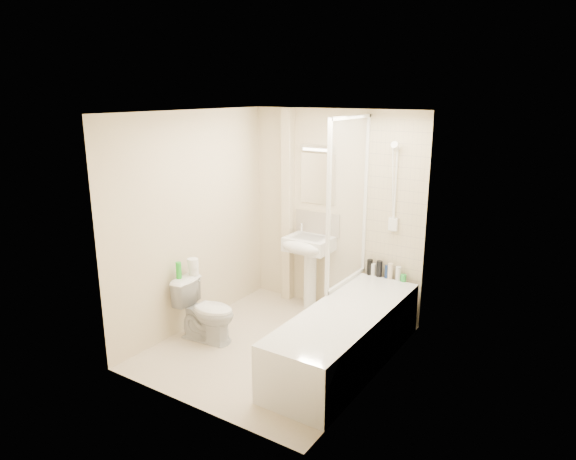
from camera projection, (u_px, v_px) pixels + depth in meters
The scene contains 26 objects.
floor at pixel (276, 347), 5.37m from camera, with size 2.50×2.50×0.00m, color beige.
wall_back at pixel (335, 212), 6.06m from camera, with size 2.20×0.02×2.40m, color beige.
wall_left at pixel (192, 222), 5.63m from camera, with size 0.02×2.50×2.40m, color beige.
wall_right at pixel (379, 255), 4.47m from camera, with size 0.02×2.50×2.40m, color beige.
ceiling at pixel (274, 112), 4.74m from camera, with size 2.20×2.50×0.02m, color white.
tile_back at pixel (395, 201), 5.60m from camera, with size 0.70×0.01×1.75m, color beige.
tile_right at pixel (384, 228), 4.51m from camera, with size 0.01×2.10×1.75m, color beige.
pipe_boxing at pixel (288, 207), 6.34m from camera, with size 0.12×0.12×2.40m, color beige.
splashback at pixel (317, 224), 6.22m from camera, with size 0.60×0.01×0.30m, color beige.
mirror at pixel (318, 179), 6.07m from camera, with size 0.46×0.01×0.60m, color white.
strip_light at pixel (317, 148), 5.96m from camera, with size 0.42×0.07×0.07m, color silver.
bathtub at pixel (346, 336), 4.98m from camera, with size 0.70×2.10×0.55m.
shower_screen at pixel (349, 202), 5.42m from camera, with size 0.04×0.92×1.80m.
shower_fixture at pixel (394, 191), 5.53m from camera, with size 0.10×0.16×0.99m.
pedestal_sink at pixel (308, 252), 6.12m from camera, with size 0.54×0.49×1.03m.
bottle_black_a at pixel (370, 267), 5.87m from camera, with size 0.07×0.07×0.18m, color black.
bottle_white_a at pixel (373, 269), 5.85m from camera, with size 0.05×0.05×0.14m, color silver.
bottle_black_b at pixel (379, 269), 5.81m from camera, with size 0.07×0.07×0.18m, color black.
bottle_blue at pixel (387, 272), 5.76m from camera, with size 0.05×0.05×0.15m, color navy.
bottle_cream at pixel (390, 271), 5.74m from camera, with size 0.06×0.06×0.18m, color beige.
bottle_white_b at pixel (398, 274), 5.69m from camera, with size 0.06×0.06×0.16m, color silver.
bottle_green at pixel (403, 278), 5.67m from camera, with size 0.06×0.06×0.08m, color green.
toilet at pixel (206, 311), 5.45m from camera, with size 0.69×0.44×0.67m, color white.
toilet_roll_lower at pixel (193, 270), 5.55m from camera, with size 0.11×0.11×0.10m, color white.
toilet_roll_upper at pixel (193, 263), 5.49m from camera, with size 0.12×0.12×0.09m, color white.
green_bottle at pixel (179, 270), 5.42m from camera, with size 0.06×0.06×0.18m, color green.
Camera 1 is at (2.75, -4.01, 2.59)m, focal length 32.00 mm.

